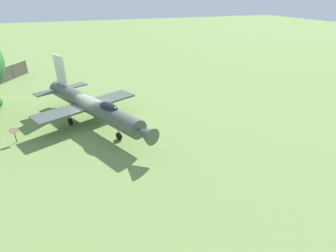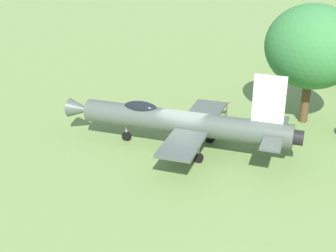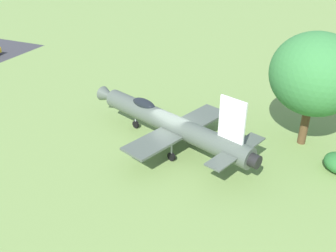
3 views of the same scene
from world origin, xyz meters
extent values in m
plane|color=#75934C|center=(0.00, 0.00, 0.00)|extent=(200.00, 200.00, 0.00)
cylinder|color=#4C564C|center=(0.00, 0.00, 1.76)|extent=(12.18, 6.60, 1.42)
cone|color=#4C564C|center=(-6.34, -2.91, 1.76)|extent=(1.96, 1.76, 1.21)
cylinder|color=black|center=(6.02, 2.76, 1.76)|extent=(0.90, 1.02, 0.85)
ellipsoid|color=black|center=(-2.55, -1.17, 2.36)|extent=(2.37, 1.73, 0.84)
cube|color=white|center=(4.41, 2.02, 3.84)|extent=(1.69, 0.88, 2.75)
cube|color=#4C564C|center=(1.65, -2.07, 1.58)|extent=(3.39, 4.23, 0.16)
cube|color=#4C564C|center=(-0.49, 2.60, 1.58)|extent=(3.39, 4.23, 0.16)
cube|color=#4C564C|center=(5.54, 0.77, 1.90)|extent=(1.75, 2.09, 0.10)
cube|color=#4C564C|center=(4.20, 3.69, 1.90)|extent=(1.75, 2.09, 0.10)
cylinder|color=#A5A8AD|center=(-3.48, -1.59, 0.96)|extent=(0.12, 0.12, 1.32)
cylinder|color=black|center=(-3.48, -1.59, 0.30)|extent=(0.62, 0.41, 0.60)
cylinder|color=#A5A8AD|center=(1.75, -0.75, 0.96)|extent=(0.12, 0.12, 1.32)
cylinder|color=black|center=(1.75, -0.75, 0.30)|extent=(0.62, 0.41, 0.60)
cylinder|color=#A5A8AD|center=(0.57, 1.81, 0.96)|extent=(0.12, 0.12, 1.32)
cylinder|color=black|center=(0.57, 1.81, 0.30)|extent=(0.62, 0.41, 0.60)
cylinder|color=#4C4238|center=(20.12, 6.85, 0.90)|extent=(0.08, 0.08, 1.80)
cylinder|color=#4C4238|center=(17.66, 8.28, 0.90)|extent=(0.08, 0.08, 1.80)
cylinder|color=#333333|center=(-1.13, 5.81, 0.45)|extent=(0.06, 0.06, 0.90)
cube|color=olive|center=(-1.13, 5.81, 1.02)|extent=(0.60, 0.71, 0.25)
camera|label=1|loc=(-21.49, 1.10, 10.17)|focal=28.20mm
camera|label=2|loc=(17.20, -19.74, 13.07)|focal=50.95mm
camera|label=3|loc=(20.77, -8.70, 13.98)|focal=39.34mm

